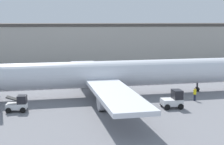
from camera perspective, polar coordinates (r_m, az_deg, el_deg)
ground_plane at (r=49.99m, az=0.00°, el=-3.86°), size 400.00×400.00×0.00m
terminal_building at (r=84.17m, az=-3.93°, el=4.78°), size 86.46×11.05×9.91m
airplane at (r=49.16m, az=-1.26°, el=-0.34°), size 44.53×38.38×12.25m
ground_crew_worker at (r=48.09m, az=13.61°, el=-3.44°), size 0.40×0.40×1.84m
baggage_tug at (r=43.76m, az=10.16°, el=-4.48°), size 2.60×2.29×2.28m
belt_loader_truck at (r=42.94m, az=-15.33°, el=-5.07°), size 2.43×1.75×1.97m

